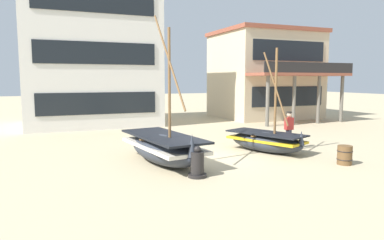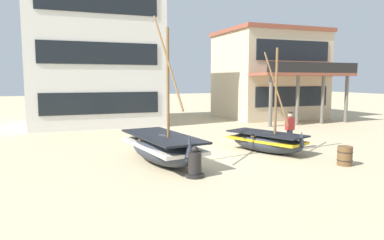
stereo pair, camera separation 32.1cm
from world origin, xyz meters
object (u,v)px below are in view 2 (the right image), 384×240
at_px(fishing_boat_centre_large, 162,147).
at_px(harbor_building_main, 94,56).
at_px(fishing_boat_near_left, 266,141).
at_px(wooden_barrel, 345,156).
at_px(harbor_building_annex, 269,74).
at_px(capstan_winch, 195,165).
at_px(fisherman_by_hull, 290,131).

distance_m(fishing_boat_centre_large, harbor_building_main, 13.63).
relative_size(fishing_boat_near_left, harbor_building_main, 0.47).
relative_size(wooden_barrel, harbor_building_annex, 0.08).
xyz_separation_m(fishing_boat_near_left, capstan_winch, (-4.30, -2.54, -0.07)).
xyz_separation_m(fishing_boat_centre_large, wooden_barrel, (6.07, -2.74, -0.24)).
bearing_deg(harbor_building_annex, fishing_boat_near_left, -123.29).
relative_size(fisherman_by_hull, harbor_building_main, 0.18).
relative_size(fishing_boat_near_left, fisherman_by_hull, 2.60).
bearing_deg(fishing_boat_centre_large, fishing_boat_near_left, 3.69).
bearing_deg(fishing_boat_centre_large, harbor_building_annex, 44.39).
height_order(fishing_boat_near_left, fishing_boat_centre_large, fishing_boat_centre_large).
height_order(fishing_boat_centre_large, harbor_building_annex, harbor_building_annex).
distance_m(capstan_winch, harbor_building_main, 15.85).
bearing_deg(wooden_barrel, harbor_building_main, 114.49).
distance_m(fishing_boat_centre_large, capstan_winch, 2.28).
distance_m(harbor_building_main, harbor_building_annex, 13.80).
xyz_separation_m(wooden_barrel, harbor_building_annex, (6.59, 15.13, 3.16)).
distance_m(fishing_boat_near_left, harbor_building_main, 14.54).
bearing_deg(wooden_barrel, capstan_winch, 174.89).
relative_size(fisherman_by_hull, wooden_barrel, 2.41).
bearing_deg(harbor_building_main, capstan_winch, -84.35).
height_order(fisherman_by_hull, harbor_building_main, harbor_building_main).
xyz_separation_m(fishing_boat_near_left, wooden_barrel, (1.35, -3.04, -0.13)).
xyz_separation_m(fishing_boat_near_left, fisherman_by_hull, (1.25, 0.10, 0.35)).
distance_m(fishing_boat_near_left, wooden_barrel, 3.33).
height_order(capstan_winch, harbor_building_annex, harbor_building_annex).
xyz_separation_m(fishing_boat_centre_large, harbor_building_annex, (12.66, 12.40, 2.92)).
bearing_deg(fishing_boat_near_left, capstan_winch, -149.45).
xyz_separation_m(fisherman_by_hull, harbor_building_annex, (6.69, 12.00, 2.67)).
bearing_deg(fishing_boat_near_left, fisherman_by_hull, 4.37).
bearing_deg(capstan_winch, fishing_boat_centre_large, 100.77).
height_order(fishing_boat_near_left, harbor_building_annex, harbor_building_annex).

